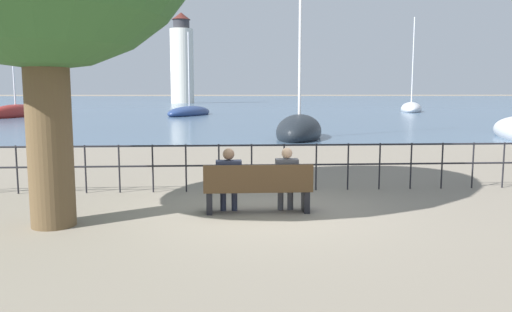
{
  "coord_description": "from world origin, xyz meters",
  "views": [
    {
      "loc": [
        -0.61,
        -8.9,
        2.17
      ],
      "look_at": [
        0.0,
        0.5,
        0.97
      ],
      "focal_mm": 35.0,
      "sensor_mm": 36.0,
      "label": 1
    }
  ],
  "objects_px": {
    "seated_person_left": "(229,177)",
    "harbor_lighthouse": "(182,61)",
    "seated_person_right": "(287,176)",
    "sailboat_4": "(16,113)",
    "park_bench": "(258,189)",
    "sailboat_0": "(411,109)",
    "sailboat_3": "(299,130)",
    "sailboat_1": "(190,112)"
  },
  "relations": [
    {
      "from": "park_bench",
      "to": "sailboat_3",
      "type": "bearing_deg",
      "value": 78.54
    },
    {
      "from": "sailboat_4",
      "to": "harbor_lighthouse",
      "type": "relative_size",
      "value": 0.67
    },
    {
      "from": "sailboat_1",
      "to": "harbor_lighthouse",
      "type": "xyz_separation_m",
      "value": [
        -5.17,
        56.29,
        8.25
      ]
    },
    {
      "from": "harbor_lighthouse",
      "to": "park_bench",
      "type": "bearing_deg",
      "value": -84.61
    },
    {
      "from": "seated_person_left",
      "to": "seated_person_right",
      "type": "relative_size",
      "value": 0.99
    },
    {
      "from": "seated_person_right",
      "to": "sailboat_0",
      "type": "xyz_separation_m",
      "value": [
        20.3,
        46.99,
        -0.3
      ]
    },
    {
      "from": "seated_person_left",
      "to": "sailboat_4",
      "type": "relative_size",
      "value": 0.1
    },
    {
      "from": "sailboat_3",
      "to": "harbor_lighthouse",
      "type": "height_order",
      "value": "harbor_lighthouse"
    },
    {
      "from": "seated_person_left",
      "to": "sailboat_3",
      "type": "relative_size",
      "value": 0.11
    },
    {
      "from": "sailboat_1",
      "to": "sailboat_3",
      "type": "xyz_separation_m",
      "value": [
        6.86,
        -24.72,
        0.11
      ]
    },
    {
      "from": "seated_person_right",
      "to": "sailboat_3",
      "type": "distance_m",
      "value": 14.9
    },
    {
      "from": "sailboat_1",
      "to": "park_bench",
      "type": "bearing_deg",
      "value": -63.58
    },
    {
      "from": "seated_person_left",
      "to": "park_bench",
      "type": "bearing_deg",
      "value": -8.55
    },
    {
      "from": "sailboat_1",
      "to": "sailboat_3",
      "type": "distance_m",
      "value": 25.66
    },
    {
      "from": "park_bench",
      "to": "sailboat_3",
      "type": "xyz_separation_m",
      "value": [
        2.99,
        14.77,
        -0.05
      ]
    },
    {
      "from": "seated_person_right",
      "to": "sailboat_3",
      "type": "height_order",
      "value": "sailboat_3"
    },
    {
      "from": "seated_person_right",
      "to": "sailboat_3",
      "type": "bearing_deg",
      "value": 80.47
    },
    {
      "from": "park_bench",
      "to": "seated_person_left",
      "type": "relative_size",
      "value": 1.66
    },
    {
      "from": "sailboat_0",
      "to": "sailboat_3",
      "type": "relative_size",
      "value": 0.99
    },
    {
      "from": "park_bench",
      "to": "sailboat_0",
      "type": "xyz_separation_m",
      "value": [
        20.82,
        47.07,
        -0.09
      ]
    },
    {
      "from": "sailboat_1",
      "to": "sailboat_4",
      "type": "xyz_separation_m",
      "value": [
        -15.2,
        -2.53,
        0.11
      ]
    },
    {
      "from": "seated_person_right",
      "to": "harbor_lighthouse",
      "type": "xyz_separation_m",
      "value": [
        -9.56,
        95.7,
        7.87
      ]
    },
    {
      "from": "sailboat_0",
      "to": "harbor_lighthouse",
      "type": "height_order",
      "value": "harbor_lighthouse"
    },
    {
      "from": "sailboat_1",
      "to": "sailboat_0",
      "type": "bearing_deg",
      "value": 37.88
    },
    {
      "from": "park_bench",
      "to": "seated_person_right",
      "type": "height_order",
      "value": "seated_person_right"
    },
    {
      "from": "sailboat_4",
      "to": "sailboat_0",
      "type": "bearing_deg",
      "value": 24.84
    },
    {
      "from": "seated_person_right",
      "to": "sailboat_0",
      "type": "bearing_deg",
      "value": 66.64
    },
    {
      "from": "sailboat_0",
      "to": "sailboat_4",
      "type": "xyz_separation_m",
      "value": [
        -39.89,
        -10.1,
        0.03
      ]
    },
    {
      "from": "sailboat_1",
      "to": "harbor_lighthouse",
      "type": "bearing_deg",
      "value": 116.07
    },
    {
      "from": "park_bench",
      "to": "sailboat_0",
      "type": "height_order",
      "value": "sailboat_0"
    },
    {
      "from": "sailboat_3",
      "to": "sailboat_4",
      "type": "distance_m",
      "value": 31.29
    },
    {
      "from": "sailboat_1",
      "to": "seated_person_left",
      "type": "bearing_deg",
      "value": -64.33
    },
    {
      "from": "park_bench",
      "to": "sailboat_1",
      "type": "distance_m",
      "value": 39.69
    },
    {
      "from": "seated_person_right",
      "to": "sailboat_0",
      "type": "relative_size",
      "value": 0.11
    },
    {
      "from": "sailboat_4",
      "to": "sailboat_3",
      "type": "bearing_deg",
      "value": -34.54
    },
    {
      "from": "harbor_lighthouse",
      "to": "sailboat_4",
      "type": "bearing_deg",
      "value": -99.69
    },
    {
      "from": "seated_person_right",
      "to": "sailboat_4",
      "type": "relative_size",
      "value": 0.1
    },
    {
      "from": "seated_person_left",
      "to": "harbor_lighthouse",
      "type": "distance_m",
      "value": 96.4
    },
    {
      "from": "park_bench",
      "to": "sailboat_4",
      "type": "distance_m",
      "value": 41.59
    },
    {
      "from": "sailboat_0",
      "to": "sailboat_1",
      "type": "bearing_deg",
      "value": -142.62
    },
    {
      "from": "sailboat_3",
      "to": "seated_person_left",
      "type": "bearing_deg",
      "value": -89.07
    },
    {
      "from": "sailboat_3",
      "to": "harbor_lighthouse",
      "type": "relative_size",
      "value": 0.61
    }
  ]
}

